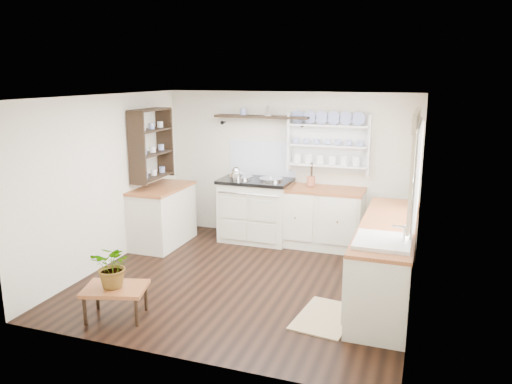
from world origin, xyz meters
TOP-DOWN VIEW (x-y plane):
  - floor at (0.00, 0.00)m, footprint 4.00×3.80m
  - wall_back at (0.00, 1.90)m, footprint 4.00×0.02m
  - wall_right at (2.00, 0.00)m, footprint 0.02×3.80m
  - wall_left at (-2.00, 0.00)m, footprint 0.02×3.80m
  - ceiling at (0.00, 0.00)m, footprint 4.00×3.80m
  - window at (1.95, 0.15)m, footprint 0.08×1.55m
  - aga_cooker at (-0.42, 1.57)m, footprint 1.10×0.76m
  - back_cabinets at (0.60, 1.60)m, footprint 1.27×0.63m
  - right_cabinets at (1.70, 0.10)m, footprint 0.62×2.43m
  - belfast_sink at (1.70, -0.65)m, footprint 0.55×0.60m
  - left_cabinets at (-1.70, 0.90)m, footprint 0.62×1.13m
  - plate_rack at (0.65, 1.86)m, footprint 1.20×0.22m
  - high_shelf at (-0.40, 1.78)m, footprint 1.50×0.29m
  - left_shelving at (-1.84, 0.90)m, footprint 0.28×0.80m
  - kettle at (-0.70, 1.45)m, footprint 0.19×0.19m
  - utensil_crock at (0.42, 1.68)m, footprint 0.12×0.12m
  - center_table at (-0.97, -1.40)m, footprint 0.75×0.62m
  - potted_plant at (-0.97, -1.40)m, footprint 0.48×0.43m
  - floor_rug at (1.15, -0.67)m, footprint 0.65×0.91m

SIDE VIEW (x-z plane):
  - floor at x=0.00m, z-range -0.01..0.01m
  - floor_rug at x=1.15m, z-range 0.00..0.02m
  - center_table at x=-0.97m, z-range 0.13..0.48m
  - right_cabinets at x=1.70m, z-range 0.01..0.91m
  - left_cabinets at x=-1.70m, z-range 0.01..0.91m
  - back_cabinets at x=0.60m, z-range 0.01..0.91m
  - aga_cooker at x=-0.42m, z-range -0.01..1.00m
  - potted_plant at x=-0.97m, z-range 0.35..0.83m
  - belfast_sink at x=1.70m, z-range 0.58..1.03m
  - utensil_crock at x=0.42m, z-range 0.91..1.05m
  - kettle at x=-0.70m, z-range 0.93..1.17m
  - wall_back at x=0.00m, z-range 0.00..2.30m
  - wall_right at x=2.00m, z-range 0.00..2.30m
  - wall_left at x=-2.00m, z-range 0.00..2.30m
  - left_shelving at x=-1.84m, z-range 1.02..2.08m
  - plate_rack at x=0.65m, z-range 1.11..2.01m
  - window at x=1.95m, z-range 0.95..2.17m
  - high_shelf at x=-0.40m, z-range 1.83..1.99m
  - ceiling at x=0.00m, z-range 2.29..2.30m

